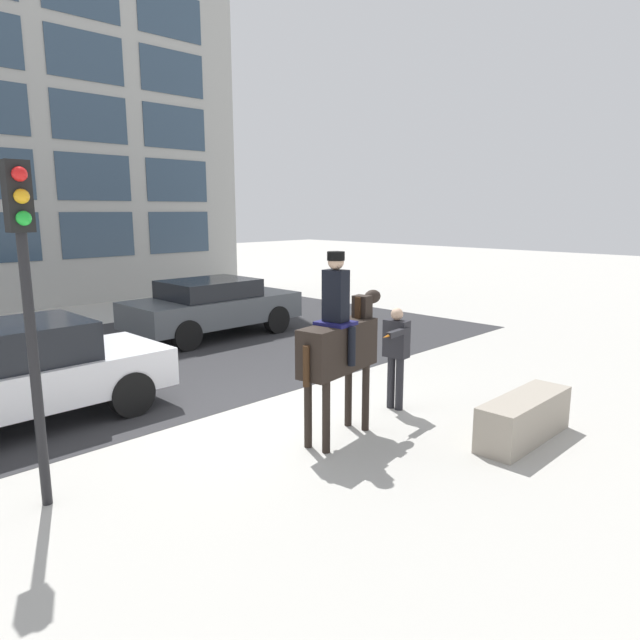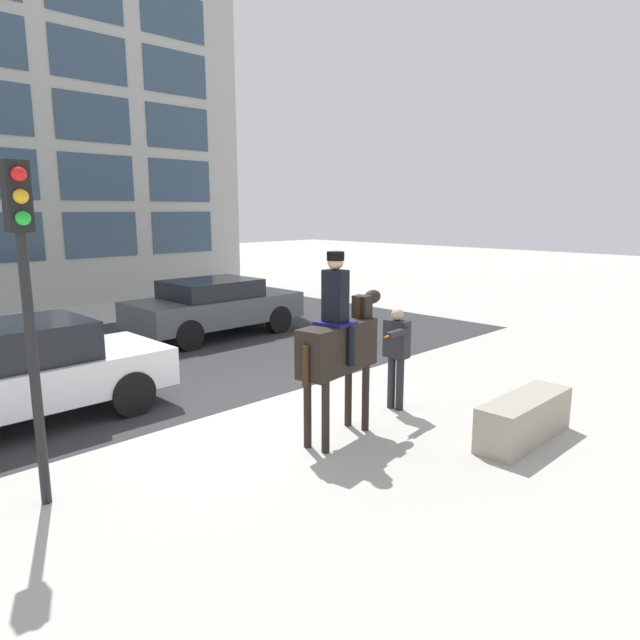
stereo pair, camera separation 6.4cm
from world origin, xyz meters
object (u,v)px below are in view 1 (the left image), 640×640
object	(u,v)px
mounted_horse_lead	(340,342)
street_car_near_lane	(18,373)
traffic_light	(26,281)
street_car_far_lane	(212,306)
pedestrian_bystander	(396,350)
planter_ledge	(524,418)

from	to	relation	value
mounted_horse_lead	street_car_near_lane	xyz separation A→B (m)	(-3.06, 3.80, -0.59)
traffic_light	street_car_far_lane	bearing A→B (deg)	43.05
pedestrian_bystander	planter_ledge	distance (m)	2.22
pedestrian_bystander	street_car_far_lane	size ratio (longest dim) A/B	0.38
mounted_horse_lead	street_car_far_lane	distance (m)	7.50
pedestrian_bystander	street_car_far_lane	xyz separation A→B (m)	(1.14, 6.81, -0.20)
mounted_horse_lead	street_car_far_lane	world-z (taller)	mounted_horse_lead
street_car_near_lane	planter_ledge	distance (m)	7.53
traffic_light	planter_ledge	size ratio (longest dim) A/B	1.99
mounted_horse_lead	street_car_far_lane	size ratio (longest dim) A/B	0.60
mounted_horse_lead	street_car_near_lane	size ratio (longest dim) A/B	0.62
street_car_near_lane	planter_ledge	xyz separation A→B (m)	(4.85, -5.74, -0.51)
pedestrian_bystander	planter_ledge	size ratio (longest dim) A/B	0.90
traffic_light	planter_ledge	world-z (taller)	traffic_light
pedestrian_bystander	street_car_near_lane	xyz separation A→B (m)	(-4.60, 3.64, -0.17)
street_car_far_lane	traffic_light	world-z (taller)	traffic_light
street_car_far_lane	planter_ledge	size ratio (longest dim) A/B	2.39
street_car_near_lane	street_car_far_lane	distance (m)	6.55
pedestrian_bystander	street_car_near_lane	bearing A→B (deg)	-44.89
street_car_far_lane	street_car_near_lane	bearing A→B (deg)	-151.01
street_car_near_lane	traffic_light	bearing A→B (deg)	-103.09
traffic_light	pedestrian_bystander	bearing A→B (deg)	-9.24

